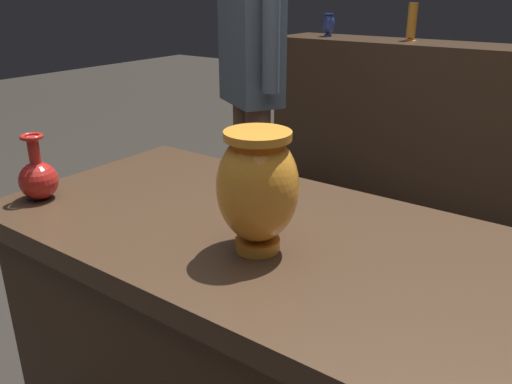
{
  "coord_description": "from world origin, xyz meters",
  "views": [
    {
      "loc": [
        0.6,
        -0.83,
        1.28
      ],
      "look_at": [
        0.03,
        -0.04,
        0.9
      ],
      "focal_mm": 36.46,
      "sensor_mm": 36.0,
      "label": 1
    }
  ],
  "objects_px": {
    "shelf_vase_far_left": "(328,24)",
    "visitor_near_left": "(251,67)",
    "vase_centerpiece": "(258,187)",
    "vase_tall_behind": "(38,177)",
    "shelf_vase_left": "(412,23)"
  },
  "relations": [
    {
      "from": "shelf_vase_far_left",
      "to": "visitor_near_left",
      "type": "relative_size",
      "value": 0.08
    },
    {
      "from": "shelf_vase_far_left",
      "to": "visitor_near_left",
      "type": "height_order",
      "value": "visitor_near_left"
    },
    {
      "from": "vase_centerpiece",
      "to": "vase_tall_behind",
      "type": "relative_size",
      "value": 1.48
    },
    {
      "from": "vase_tall_behind",
      "to": "shelf_vase_far_left",
      "type": "height_order",
      "value": "shelf_vase_far_left"
    },
    {
      "from": "vase_centerpiece",
      "to": "shelf_vase_left",
      "type": "bearing_deg",
      "value": 104.11
    },
    {
      "from": "vase_centerpiece",
      "to": "vase_tall_behind",
      "type": "bearing_deg",
      "value": -170.49
    },
    {
      "from": "vase_centerpiece",
      "to": "visitor_near_left",
      "type": "distance_m",
      "value": 1.35
    },
    {
      "from": "shelf_vase_far_left",
      "to": "shelf_vase_left",
      "type": "bearing_deg",
      "value": 4.72
    },
    {
      "from": "shelf_vase_far_left",
      "to": "vase_tall_behind",
      "type": "bearing_deg",
      "value": -77.64
    },
    {
      "from": "shelf_vase_left",
      "to": "visitor_near_left",
      "type": "xyz_separation_m",
      "value": [
        -0.23,
        -1.26,
        -0.12
      ]
    },
    {
      "from": "shelf_vase_left",
      "to": "shelf_vase_far_left",
      "type": "bearing_deg",
      "value": -175.28
    },
    {
      "from": "vase_centerpiece",
      "to": "shelf_vase_far_left",
      "type": "bearing_deg",
      "value": 115.75
    },
    {
      "from": "vase_tall_behind",
      "to": "visitor_near_left",
      "type": "bearing_deg",
      "value": 101.06
    },
    {
      "from": "visitor_near_left",
      "to": "vase_tall_behind",
      "type": "bearing_deg",
      "value": 131.86
    },
    {
      "from": "vase_tall_behind",
      "to": "vase_centerpiece",
      "type": "bearing_deg",
      "value": 9.51
    }
  ]
}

